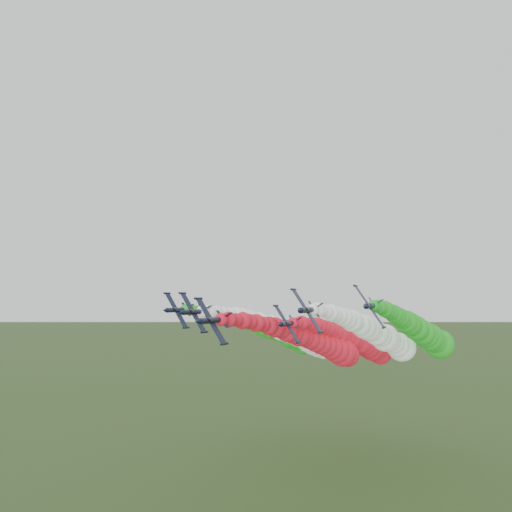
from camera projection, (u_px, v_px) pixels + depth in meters
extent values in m
cylinder|color=black|center=(212.00, 320.00, 88.95)|extent=(1.52, 8.95, 1.52)
cone|color=black|center=(198.00, 322.00, 84.11)|extent=(1.38, 1.79, 1.38)
cone|color=black|center=(224.00, 319.00, 93.42)|extent=(1.38, 0.90, 1.38)
ellipsoid|color=black|center=(209.00, 320.00, 87.01)|extent=(0.95, 1.87, 1.01)
cube|color=black|center=(211.00, 321.00, 88.80)|extent=(5.39, 1.89, 8.02)
cylinder|color=black|center=(198.00, 298.00, 90.17)|extent=(0.61, 2.59, 0.61)
cylinder|color=black|center=(224.00, 344.00, 87.44)|extent=(0.61, 2.59, 0.61)
cube|color=black|center=(226.00, 316.00, 92.10)|extent=(1.98, 1.49, 1.38)
cube|color=black|center=(222.00, 319.00, 92.37)|extent=(2.18, 1.09, 3.20)
sphere|color=red|center=(221.00, 320.00, 92.14)|extent=(2.45, 2.45, 2.45)
sphere|color=red|center=(229.00, 319.00, 94.98)|extent=(3.01, 3.01, 3.01)
sphere|color=red|center=(236.00, 320.00, 97.79)|extent=(2.67, 2.67, 2.67)
sphere|color=red|center=(243.00, 321.00, 100.58)|extent=(3.52, 3.52, 3.52)
sphere|color=red|center=(250.00, 322.00, 103.34)|extent=(3.22, 3.22, 3.22)
sphere|color=red|center=(256.00, 323.00, 106.09)|extent=(3.76, 3.76, 3.76)
sphere|color=red|center=(263.00, 324.00, 108.82)|extent=(3.39, 3.39, 3.39)
sphere|color=red|center=(269.00, 326.00, 111.53)|extent=(4.17, 4.17, 4.17)
sphere|color=red|center=(275.00, 327.00, 114.22)|extent=(4.69, 4.69, 4.69)
sphere|color=red|center=(281.00, 329.00, 116.89)|extent=(4.43, 4.43, 4.43)
sphere|color=red|center=(287.00, 331.00, 119.55)|extent=(5.42, 5.42, 5.42)
sphere|color=red|center=(293.00, 333.00, 122.18)|extent=(5.34, 5.34, 5.34)
sphere|color=red|center=(299.00, 335.00, 124.79)|extent=(5.78, 5.78, 5.78)
sphere|color=red|center=(304.00, 337.00, 127.39)|extent=(5.11, 5.11, 5.11)
sphere|color=red|center=(310.00, 339.00, 129.97)|extent=(5.41, 5.41, 5.41)
sphere|color=red|center=(315.00, 341.00, 132.53)|extent=(5.76, 5.76, 5.76)
sphere|color=red|center=(321.00, 343.00, 135.07)|extent=(6.07, 6.07, 6.07)
sphere|color=red|center=(326.00, 345.00, 137.60)|extent=(6.21, 6.21, 6.21)
sphere|color=red|center=(331.00, 348.00, 140.10)|extent=(6.71, 6.71, 6.71)
sphere|color=red|center=(337.00, 350.00, 142.59)|extent=(7.42, 7.42, 7.42)
sphere|color=red|center=(342.00, 352.00, 145.06)|extent=(8.18, 8.18, 8.18)
sphere|color=red|center=(347.00, 355.00, 147.51)|extent=(7.10, 7.10, 7.10)
cylinder|color=black|center=(194.00, 312.00, 103.19)|extent=(1.52, 8.95, 1.52)
cone|color=black|center=(181.00, 313.00, 98.35)|extent=(1.38, 1.79, 1.38)
cone|color=black|center=(206.00, 311.00, 107.67)|extent=(1.38, 0.90, 1.38)
ellipsoid|color=black|center=(191.00, 311.00, 101.26)|extent=(0.95, 1.87, 1.01)
cube|color=black|center=(193.00, 312.00, 103.05)|extent=(5.39, 1.89, 8.02)
cylinder|color=black|center=(182.00, 293.00, 104.42)|extent=(0.61, 2.59, 0.61)
cylinder|color=black|center=(204.00, 332.00, 101.69)|extent=(0.61, 2.59, 0.61)
cube|color=black|center=(207.00, 309.00, 106.35)|extent=(1.98, 1.49, 1.38)
cube|color=black|center=(204.00, 311.00, 106.62)|extent=(2.18, 1.09, 3.20)
sphere|color=white|center=(202.00, 311.00, 106.39)|extent=(2.65, 2.65, 2.65)
sphere|color=white|center=(209.00, 312.00, 109.22)|extent=(3.01, 3.01, 3.01)
sphere|color=white|center=(216.00, 312.00, 112.04)|extent=(2.90, 2.90, 2.90)
sphere|color=white|center=(223.00, 313.00, 114.82)|extent=(2.87, 2.87, 2.87)
sphere|color=white|center=(229.00, 314.00, 117.59)|extent=(3.12, 3.12, 3.12)
sphere|color=white|center=(236.00, 315.00, 120.34)|extent=(3.98, 3.98, 3.98)
sphere|color=white|center=(242.00, 317.00, 123.07)|extent=(4.35, 4.35, 4.35)
sphere|color=white|center=(248.00, 318.00, 125.78)|extent=(4.43, 4.43, 4.43)
sphere|color=white|center=(254.00, 320.00, 128.47)|extent=(4.13, 4.13, 4.13)
sphere|color=white|center=(259.00, 322.00, 131.14)|extent=(4.80, 4.80, 4.80)
sphere|color=white|center=(265.00, 323.00, 133.79)|extent=(4.51, 4.51, 4.51)
sphere|color=white|center=(271.00, 325.00, 136.43)|extent=(5.43, 5.43, 5.43)
sphere|color=white|center=(276.00, 327.00, 139.04)|extent=(5.69, 5.69, 5.69)
sphere|color=white|center=(282.00, 329.00, 141.64)|extent=(6.66, 6.66, 6.66)
sphere|color=white|center=(287.00, 331.00, 144.22)|extent=(6.70, 6.70, 6.70)
sphere|color=white|center=(293.00, 333.00, 146.78)|extent=(6.06, 6.06, 6.06)
sphere|color=white|center=(298.00, 335.00, 149.32)|extent=(6.77, 6.77, 6.77)
sphere|color=white|center=(303.00, 337.00, 151.84)|extent=(6.60, 6.60, 6.60)
sphere|color=white|center=(308.00, 340.00, 154.35)|extent=(7.82, 7.82, 7.82)
sphere|color=white|center=(314.00, 342.00, 156.84)|extent=(8.38, 8.38, 8.38)
sphere|color=white|center=(319.00, 344.00, 159.31)|extent=(8.38, 8.38, 8.38)
sphere|color=white|center=(324.00, 346.00, 161.76)|extent=(8.02, 8.02, 8.02)
cylinder|color=black|center=(308.00, 310.00, 93.97)|extent=(1.52, 8.95, 1.52)
cone|color=black|center=(299.00, 311.00, 89.13)|extent=(1.38, 1.79, 1.38)
cone|color=black|center=(315.00, 309.00, 98.45)|extent=(1.38, 0.90, 1.38)
ellipsoid|color=black|center=(306.00, 309.00, 92.04)|extent=(0.95, 1.87, 1.01)
cube|color=black|center=(307.00, 310.00, 93.83)|extent=(5.39, 1.89, 8.02)
cylinder|color=black|center=(293.00, 289.00, 95.19)|extent=(0.61, 2.59, 0.61)
cylinder|color=black|center=(321.00, 332.00, 92.47)|extent=(0.61, 2.59, 0.61)
cube|color=black|center=(318.00, 306.00, 97.13)|extent=(1.98, 1.49, 1.38)
cube|color=black|center=(314.00, 309.00, 97.40)|extent=(2.18, 1.09, 3.20)
sphere|color=white|center=(313.00, 310.00, 97.17)|extent=(2.27, 2.27, 2.27)
sphere|color=white|center=(317.00, 310.00, 100.00)|extent=(3.00, 3.00, 3.00)
sphere|color=white|center=(322.00, 310.00, 102.81)|extent=(2.66, 2.66, 2.66)
sphere|color=white|center=(326.00, 311.00, 105.60)|extent=(2.96, 2.96, 2.96)
sphere|color=white|center=(331.00, 313.00, 108.37)|extent=(3.67, 3.67, 3.67)
sphere|color=white|center=(335.00, 314.00, 111.12)|extent=(3.56, 3.56, 3.56)
sphere|color=white|center=(339.00, 315.00, 113.85)|extent=(3.88, 3.88, 3.88)
sphere|color=white|center=(343.00, 317.00, 116.56)|extent=(4.29, 4.29, 4.29)
sphere|color=white|center=(348.00, 319.00, 119.25)|extent=(4.59, 4.59, 4.59)
sphere|color=white|center=(352.00, 321.00, 121.92)|extent=(5.35, 5.35, 5.35)
sphere|color=white|center=(356.00, 323.00, 124.57)|extent=(4.29, 4.29, 4.29)
sphere|color=white|center=(360.00, 325.00, 127.21)|extent=(5.57, 5.57, 5.57)
sphere|color=white|center=(364.00, 327.00, 129.82)|extent=(6.23, 6.23, 6.23)
sphere|color=white|center=(369.00, 329.00, 132.42)|extent=(6.27, 6.27, 6.27)
sphere|color=white|center=(373.00, 331.00, 135.00)|extent=(5.62, 5.62, 5.62)
sphere|color=white|center=(377.00, 333.00, 137.56)|extent=(6.69, 6.69, 6.69)
sphere|color=white|center=(381.00, 336.00, 140.10)|extent=(6.36, 6.36, 6.36)
sphere|color=white|center=(385.00, 338.00, 142.62)|extent=(7.81, 7.81, 7.81)
sphere|color=white|center=(389.00, 340.00, 145.13)|extent=(6.85, 6.85, 6.85)
sphere|color=white|center=(393.00, 342.00, 147.62)|extent=(6.69, 6.69, 6.69)
sphere|color=white|center=(397.00, 345.00, 150.09)|extent=(7.43, 7.43, 7.43)
sphere|color=white|center=(402.00, 347.00, 152.54)|extent=(8.67, 8.67, 8.67)
cylinder|color=black|center=(177.00, 310.00, 116.30)|extent=(1.52, 8.95, 1.52)
cone|color=black|center=(165.00, 310.00, 111.46)|extent=(1.38, 1.79, 1.38)
cone|color=black|center=(188.00, 309.00, 120.77)|extent=(1.38, 0.90, 1.38)
ellipsoid|color=black|center=(174.00, 309.00, 114.36)|extent=(0.95, 1.87, 1.01)
cube|color=black|center=(176.00, 310.00, 116.16)|extent=(5.39, 1.89, 8.02)
cylinder|color=black|center=(167.00, 293.00, 117.52)|extent=(0.61, 2.59, 0.61)
cylinder|color=black|center=(186.00, 328.00, 114.79)|extent=(0.61, 2.59, 0.61)
cube|color=black|center=(189.00, 307.00, 119.45)|extent=(1.98, 1.49, 1.38)
cube|color=black|center=(186.00, 309.00, 119.73)|extent=(2.18, 1.09, 3.20)
sphere|color=#1E9D1E|center=(185.00, 310.00, 119.49)|extent=(2.48, 2.48, 2.48)
sphere|color=#1E9D1E|center=(192.00, 310.00, 122.33)|extent=(2.74, 2.74, 2.74)
sphere|color=#1E9D1E|center=(198.00, 310.00, 125.14)|extent=(2.47, 2.47, 2.47)
sphere|color=#1E9D1E|center=(204.00, 311.00, 127.93)|extent=(2.96, 2.96, 2.96)
sphere|color=#1E9D1E|center=(211.00, 312.00, 130.70)|extent=(3.09, 3.09, 3.09)
sphere|color=#1E9D1E|center=(217.00, 313.00, 133.44)|extent=(4.01, 4.01, 4.01)
sphere|color=#1E9D1E|center=(223.00, 315.00, 136.17)|extent=(3.79, 3.79, 3.79)
sphere|color=#1E9D1E|center=(229.00, 316.00, 138.88)|extent=(3.82, 3.82, 3.82)
sphere|color=#1E9D1E|center=(234.00, 317.00, 141.57)|extent=(4.11, 4.11, 4.11)
sphere|color=#1E9D1E|center=(240.00, 319.00, 144.24)|extent=(4.11, 4.11, 4.11)
sphere|color=#1E9D1E|center=(245.00, 321.00, 146.90)|extent=(4.65, 4.65, 4.65)
sphere|color=#1E9D1E|center=(251.00, 322.00, 149.53)|extent=(5.09, 5.09, 5.09)
sphere|color=#1E9D1E|center=(256.00, 324.00, 152.15)|extent=(5.10, 5.10, 5.10)
sphere|color=#1E9D1E|center=(262.00, 326.00, 154.74)|extent=(6.21, 6.21, 6.21)
sphere|color=#1E9D1E|center=(267.00, 328.00, 157.32)|extent=(6.55, 6.55, 6.55)
sphere|color=#1E9D1E|center=(272.00, 330.00, 159.88)|extent=(6.00, 6.00, 6.00)
sphere|color=#1E9D1E|center=(278.00, 332.00, 162.42)|extent=(6.06, 6.06, 6.06)
sphere|color=#1E9D1E|center=(283.00, 334.00, 164.95)|extent=(6.04, 6.04, 6.04)
sphere|color=#1E9D1E|center=(288.00, 336.00, 167.45)|extent=(7.51, 7.51, 7.51)
sphere|color=#1E9D1E|center=(293.00, 338.00, 169.94)|extent=(7.53, 7.53, 7.53)
sphere|color=#1E9D1E|center=(298.00, 340.00, 172.41)|extent=(7.06, 7.06, 7.06)
sphere|color=#1E9D1E|center=(303.00, 342.00, 174.86)|extent=(8.33, 8.33, 8.33)
cylinder|color=black|center=(370.00, 306.00, 95.79)|extent=(1.52, 8.95, 1.52)
cone|color=black|center=(365.00, 306.00, 90.95)|extent=(1.38, 1.79, 1.38)
cone|color=black|center=(375.00, 306.00, 100.27)|extent=(1.38, 0.90, 1.38)
ellipsoid|color=black|center=(370.00, 305.00, 93.86)|extent=(0.95, 1.87, 1.01)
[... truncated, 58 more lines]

